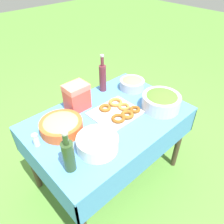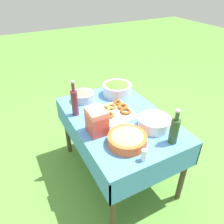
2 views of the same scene
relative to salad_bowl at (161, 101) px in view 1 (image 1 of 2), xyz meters
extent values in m
plane|color=#568C38|center=(-0.39, 0.20, -0.79)|extent=(14.00, 14.00, 0.00)
cube|color=#4C8CD1|center=(-0.39, 0.20, -0.09)|extent=(1.23, 0.83, 0.02)
cube|color=#4C8CD1|center=(-0.39, -0.21, -0.21)|extent=(1.23, 0.01, 0.22)
cube|color=#4C8CD1|center=(-0.39, 0.61, -0.21)|extent=(1.23, 0.01, 0.22)
cube|color=#4C8CD1|center=(-1.00, 0.20, -0.21)|extent=(0.01, 0.83, 0.22)
cube|color=#4C8CD1|center=(0.22, 0.20, -0.21)|extent=(0.01, 0.83, 0.22)
cylinder|color=#473828|center=(-0.95, -0.15, -0.44)|extent=(0.05, 0.05, 0.69)
cylinder|color=#473828|center=(0.17, -0.15, -0.44)|extent=(0.05, 0.05, 0.69)
cylinder|color=#473828|center=(-0.95, 0.55, -0.44)|extent=(0.05, 0.05, 0.69)
cylinder|color=#473828|center=(0.17, 0.55, -0.44)|extent=(0.05, 0.05, 0.69)
cylinder|color=silver|center=(0.00, 0.00, -0.01)|extent=(0.31, 0.31, 0.12)
ellipsoid|color=#51892D|center=(0.00, 0.00, 0.03)|extent=(0.27, 0.27, 0.07)
cylinder|color=#E05B28|center=(-0.74, 0.32, -0.03)|extent=(0.31, 0.31, 0.08)
ellipsoid|color=tan|center=(-0.74, 0.32, -0.01)|extent=(0.27, 0.27, 0.07)
cube|color=silver|center=(-0.32, 0.19, -0.07)|extent=(0.36, 0.31, 0.02)
torus|color=#93561E|center=(-0.36, 0.28, -0.04)|extent=(0.11, 0.11, 0.03)
torus|color=brown|center=(-0.37, 0.11, -0.05)|extent=(0.13, 0.13, 0.02)
torus|color=#93561E|center=(-0.29, 0.10, -0.04)|extent=(0.14, 0.14, 0.03)
torus|color=#B27533|center=(-0.24, 0.28, -0.04)|extent=(0.13, 0.13, 0.03)
torus|color=#B27533|center=(-0.23, 0.19, -0.05)|extent=(0.13, 0.13, 0.02)
torus|color=brown|center=(-0.20, 0.10, -0.04)|extent=(0.11, 0.11, 0.03)
cylinder|color=white|center=(-0.66, 0.01, -0.07)|extent=(0.27, 0.27, 0.01)
cylinder|color=white|center=(-0.66, 0.01, -0.06)|extent=(0.27, 0.27, 0.01)
cylinder|color=white|center=(-0.66, 0.01, -0.04)|extent=(0.27, 0.27, 0.01)
cylinder|color=white|center=(-0.66, 0.01, -0.03)|extent=(0.27, 0.27, 0.01)
cylinder|color=white|center=(-0.66, 0.01, -0.02)|extent=(0.27, 0.27, 0.01)
cylinder|color=white|center=(-0.66, 0.01, -0.01)|extent=(0.27, 0.27, 0.01)
cylinder|color=white|center=(-0.66, 0.01, 0.00)|extent=(0.27, 0.27, 0.01)
cylinder|color=white|center=(-0.66, 0.01, 0.02)|extent=(0.27, 0.27, 0.01)
cylinder|color=#2D4723|center=(-0.88, 0.00, 0.03)|extent=(0.07, 0.07, 0.21)
cylinder|color=#2D4723|center=(-0.88, 0.00, 0.17)|extent=(0.03, 0.03, 0.07)
cylinder|color=#B7B7B7|center=(-0.88, 0.00, 0.22)|extent=(0.04, 0.04, 0.02)
cylinder|color=maroon|center=(-0.16, 0.53, 0.05)|extent=(0.06, 0.06, 0.24)
cylinder|color=maroon|center=(-0.16, 0.53, 0.21)|extent=(0.03, 0.03, 0.08)
cylinder|color=#B7B7B7|center=(-0.16, 0.53, 0.26)|extent=(0.03, 0.03, 0.02)
cylinder|color=#B2B7BC|center=(0.05, 0.36, -0.03)|extent=(0.22, 0.22, 0.09)
ellipsoid|color=tan|center=(0.05, 0.36, 0.00)|extent=(0.20, 0.20, 0.07)
cube|color=#E04C42|center=(-0.49, 0.46, 0.01)|extent=(0.18, 0.14, 0.17)
cube|color=#FF7A70|center=(-0.49, 0.46, 0.12)|extent=(0.18, 0.14, 0.04)
cylinder|color=white|center=(-0.94, 0.31, -0.03)|extent=(0.04, 0.04, 0.08)
cylinder|color=silver|center=(-0.94, 0.31, 0.02)|extent=(0.04, 0.04, 0.01)
camera|label=1|loc=(-1.27, -0.78, 1.00)|focal=35.00mm
camera|label=2|loc=(-1.82, 1.03, 1.06)|focal=35.00mm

